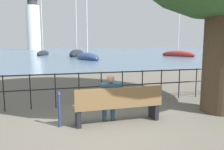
{
  "coord_description": "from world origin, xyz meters",
  "views": [
    {
      "loc": [
        -1.58,
        -4.96,
        1.87
      ],
      "look_at": [
        0.0,
        0.5,
        1.1
      ],
      "focal_mm": 35.0,
      "sensor_mm": 36.0,
      "label": 1
    }
  ],
  "objects_px": {
    "park_bench": "(119,105)",
    "harbor_lighthouse": "(33,25)",
    "sailboat_0": "(77,54)",
    "sailboat_2": "(87,57)",
    "closed_umbrella": "(59,107)",
    "sailboat_3": "(178,54)",
    "sailboat_1": "(43,53)",
    "seated_person_left": "(110,96)"
  },
  "relations": [
    {
      "from": "sailboat_2",
      "to": "sailboat_3",
      "type": "height_order",
      "value": "sailboat_3"
    },
    {
      "from": "closed_umbrella",
      "to": "park_bench",
      "type": "bearing_deg",
      "value": -4.99
    },
    {
      "from": "sailboat_0",
      "to": "sailboat_2",
      "type": "distance_m",
      "value": 9.06
    },
    {
      "from": "closed_umbrella",
      "to": "sailboat_1",
      "type": "relative_size",
      "value": 0.07
    },
    {
      "from": "sailboat_3",
      "to": "harbor_lighthouse",
      "type": "height_order",
      "value": "harbor_lighthouse"
    },
    {
      "from": "sailboat_0",
      "to": "harbor_lighthouse",
      "type": "distance_m",
      "value": 74.5
    },
    {
      "from": "sailboat_2",
      "to": "harbor_lighthouse",
      "type": "height_order",
      "value": "harbor_lighthouse"
    },
    {
      "from": "seated_person_left",
      "to": "sailboat_1",
      "type": "bearing_deg",
      "value": 93.39
    },
    {
      "from": "sailboat_1",
      "to": "sailboat_3",
      "type": "distance_m",
      "value": 25.85
    },
    {
      "from": "closed_umbrella",
      "to": "sailboat_2",
      "type": "height_order",
      "value": "sailboat_2"
    },
    {
      "from": "sailboat_3",
      "to": "sailboat_0",
      "type": "bearing_deg",
      "value": 147.09
    },
    {
      "from": "sailboat_0",
      "to": "sailboat_1",
      "type": "relative_size",
      "value": 0.83
    },
    {
      "from": "park_bench",
      "to": "seated_person_left",
      "type": "relative_size",
      "value": 1.81
    },
    {
      "from": "sailboat_0",
      "to": "sailboat_2",
      "type": "xyz_separation_m",
      "value": [
        0.31,
        -9.06,
        -0.08
      ]
    },
    {
      "from": "sailboat_1",
      "to": "sailboat_2",
      "type": "height_order",
      "value": "sailboat_1"
    },
    {
      "from": "sailboat_2",
      "to": "sailboat_3",
      "type": "bearing_deg",
      "value": 4.49
    },
    {
      "from": "sailboat_0",
      "to": "sailboat_2",
      "type": "bearing_deg",
      "value": -66.47
    },
    {
      "from": "park_bench",
      "to": "sailboat_3",
      "type": "distance_m",
      "value": 35.68
    },
    {
      "from": "sailboat_2",
      "to": "sailboat_3",
      "type": "xyz_separation_m",
      "value": [
        16.96,
        4.32,
        0.03
      ]
    },
    {
      "from": "closed_umbrella",
      "to": "sailboat_2",
      "type": "distance_m",
      "value": 25.25
    },
    {
      "from": "closed_umbrella",
      "to": "sailboat_0",
      "type": "distance_m",
      "value": 34.14
    },
    {
      "from": "closed_umbrella",
      "to": "sailboat_1",
      "type": "xyz_separation_m",
      "value": [
        -1.21,
        40.68,
        -0.13
      ]
    },
    {
      "from": "sailboat_2",
      "to": "closed_umbrella",
      "type": "bearing_deg",
      "value": -111.06
    },
    {
      "from": "park_bench",
      "to": "sailboat_1",
      "type": "xyz_separation_m",
      "value": [
        -2.61,
        40.8,
        -0.1
      ]
    },
    {
      "from": "park_bench",
      "to": "closed_umbrella",
      "type": "height_order",
      "value": "park_bench"
    },
    {
      "from": "harbor_lighthouse",
      "to": "closed_umbrella",
      "type": "bearing_deg",
      "value": -86.43
    },
    {
      "from": "sailboat_3",
      "to": "park_bench",
      "type": "bearing_deg",
      "value": -142.64
    },
    {
      "from": "closed_umbrella",
      "to": "sailboat_3",
      "type": "distance_m",
      "value": 36.4
    },
    {
      "from": "sailboat_2",
      "to": "harbor_lighthouse",
      "type": "relative_size",
      "value": 0.4
    },
    {
      "from": "sailboat_0",
      "to": "sailboat_3",
      "type": "relative_size",
      "value": 0.9
    },
    {
      "from": "park_bench",
      "to": "harbor_lighthouse",
      "type": "distance_m",
      "value": 107.61
    },
    {
      "from": "sailboat_0",
      "to": "sailboat_2",
      "type": "relative_size",
      "value": 1.05
    },
    {
      "from": "park_bench",
      "to": "harbor_lighthouse",
      "type": "xyz_separation_m",
      "value": [
        -8.05,
        106.73,
        11.16
      ]
    },
    {
      "from": "sailboat_3",
      "to": "closed_umbrella",
      "type": "bearing_deg",
      "value": -144.55
    },
    {
      "from": "park_bench",
      "to": "harbor_lighthouse",
      "type": "relative_size",
      "value": 0.09
    },
    {
      "from": "seated_person_left",
      "to": "sailboat_3",
      "type": "height_order",
      "value": "sailboat_3"
    },
    {
      "from": "seated_person_left",
      "to": "harbor_lighthouse",
      "type": "relative_size",
      "value": 0.05
    },
    {
      "from": "park_bench",
      "to": "closed_umbrella",
      "type": "distance_m",
      "value": 1.4
    },
    {
      "from": "sailboat_0",
      "to": "sailboat_1",
      "type": "bearing_deg",
      "value": 151.97
    },
    {
      "from": "seated_person_left",
      "to": "closed_umbrella",
      "type": "height_order",
      "value": "seated_person_left"
    },
    {
      "from": "seated_person_left",
      "to": "sailboat_1",
      "type": "height_order",
      "value": "sailboat_1"
    },
    {
      "from": "sailboat_1",
      "to": "seated_person_left",
      "type": "bearing_deg",
      "value": -75.57
    }
  ]
}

